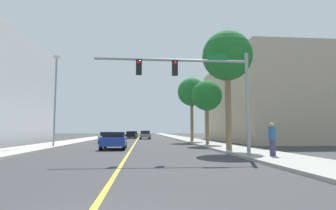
{
  "coord_description": "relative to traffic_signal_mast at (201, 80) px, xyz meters",
  "views": [
    {
      "loc": [
        0.96,
        -4.07,
        1.55
      ],
      "look_at": [
        2.8,
        16.33,
        3.43
      ],
      "focal_mm": 29.49,
      "sensor_mm": 36.0,
      "label": 1
    }
  ],
  "objects": [
    {
      "name": "car_black",
      "position": [
        -5.48,
        37.47,
        -3.62
      ],
      "size": [
        1.83,
        4.46,
        1.37
      ],
      "rotation": [
        0.0,
        0.0,
        0.0
      ],
      "color": "black",
      "rests_on": "ground"
    },
    {
      "name": "car_blue",
      "position": [
        -5.58,
        8.1,
        -3.61
      ],
      "size": [
        2.03,
        4.02,
        1.41
      ],
      "rotation": [
        0.0,
        0.0,
        0.02
      ],
      "color": "#1E389E",
      "rests_on": "ground"
    },
    {
      "name": "building_right_near",
      "position": [
        15.61,
        22.01,
        1.12
      ],
      "size": [
        15.96,
        22.1,
        10.94
      ],
      "primitive_type": "cube",
      "color": "tan",
      "rests_on": "ground"
    },
    {
      "name": "car_gray",
      "position": [
        -2.84,
        34.56,
        -3.6
      ],
      "size": [
        1.97,
        4.6,
        1.47
      ],
      "rotation": [
        0.0,
        0.0,
        0.05
      ],
      "color": "slate",
      "rests_on": "ground"
    },
    {
      "name": "sidewalk_left",
      "position": [
        -12.39,
        31.08,
        -4.27
      ],
      "size": [
        3.6,
        168.0,
        0.15
      ],
      "primitive_type": "cube",
      "color": "#B2ADA3",
      "rests_on": "ground"
    },
    {
      "name": "car_silver",
      "position": [
        -7.53,
        19.47,
        -3.64
      ],
      "size": [
        1.77,
        3.99,
        1.36
      ],
      "rotation": [
        0.0,
        0.0,
        -0.01
      ],
      "color": "#BCBCC1",
      "rests_on": "ground"
    },
    {
      "name": "palm_far",
      "position": [
        3.1,
        20.35,
        2.15
      ],
      "size": [
        3.7,
        3.7,
        8.26
      ],
      "color": "brown",
      "rests_on": "sidewalk_right"
    },
    {
      "name": "traffic_signal_mast",
      "position": [
        0.0,
        0.0,
        0.0
      ],
      "size": [
        8.64,
        0.36,
        5.81
      ],
      "color": "gray",
      "rests_on": "sidewalk_right"
    },
    {
      "name": "palm_mid",
      "position": [
        3.29,
        12.61,
        0.71
      ],
      "size": [
        3.11,
        3.11,
        6.52
      ],
      "color": "brown",
      "rests_on": "sidewalk_right"
    },
    {
      "name": "sidewalk_right",
      "position": [
        4.06,
        31.08,
        -4.27
      ],
      "size": [
        3.6,
        168.0,
        0.15
      ],
      "primitive_type": "cube",
      "color": "#9E9B93",
      "rests_on": "ground"
    },
    {
      "name": "ground",
      "position": [
        -4.17,
        31.08,
        -4.35
      ],
      "size": [
        192.0,
        192.0,
        0.0
      ],
      "primitive_type": "plane",
      "color": "#38383A"
    },
    {
      "name": "pedestrian",
      "position": [
        3.87,
        -0.34,
        -3.28
      ],
      "size": [
        0.38,
        0.38,
        1.83
      ],
      "rotation": [
        0.0,
        0.0,
        2.49
      ],
      "color": "#3F3859",
      "rests_on": "sidewalk_right"
    },
    {
      "name": "lane_marking_center",
      "position": [
        -4.17,
        31.08,
        -4.34
      ],
      "size": [
        0.16,
        144.0,
        0.01
      ],
      "primitive_type": "cube",
      "color": "yellow",
      "rests_on": "ground"
    },
    {
      "name": "street_lamp",
      "position": [
        -11.09,
        10.36,
        0.3
      ],
      "size": [
        0.56,
        0.28,
        8.15
      ],
      "color": "gray",
      "rests_on": "sidewalk_left"
    },
    {
      "name": "car_green",
      "position": [
        -5.24,
        43.42,
        -3.62
      ],
      "size": [
        1.85,
        3.85,
        1.37
      ],
      "rotation": [
        0.0,
        0.0,
        0.01
      ],
      "color": "#196638",
      "rests_on": "ground"
    },
    {
      "name": "palm_near",
      "position": [
        3.07,
        4.88,
        2.72
      ],
      "size": [
        3.75,
        3.75,
        8.87
      ],
      "color": "brown",
      "rests_on": "sidewalk_right"
    }
  ]
}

